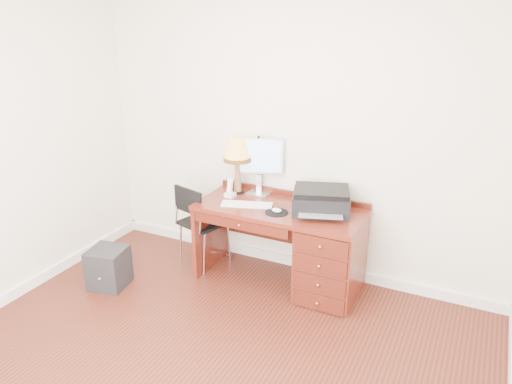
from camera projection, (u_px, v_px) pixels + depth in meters
The scene contains 12 objects.
ground at pixel (200, 373), 3.54m from camera, with size 4.00×4.00×0.00m, color #3B150D.
room_shell at pixel (241, 319), 4.05m from camera, with size 4.00×4.00×4.00m.
desk at pixel (312, 248), 4.44m from camera, with size 1.50×0.67×0.75m.
monitor at pixel (259, 159), 4.66m from camera, with size 0.46×0.23×0.54m.
keyboard at pixel (247, 204), 4.49m from camera, with size 0.46×0.13×0.02m, color white.
mouse_pad at pixel (277, 211), 4.33m from camera, with size 0.20×0.20×0.04m.
printer at pixel (321, 200), 4.32m from camera, with size 0.58×0.51×0.22m.
leg_lamp at pixel (237, 153), 4.66m from camera, with size 0.26×0.26×0.54m.
phone at pixel (230, 191), 4.68m from camera, with size 0.09×0.09×0.18m.
pen_cup at pixel (304, 198), 4.54m from camera, with size 0.07×0.07×0.09m, color black.
chair at pixel (200, 218), 4.82m from camera, with size 0.49×0.49×0.84m.
equipment_box at pixel (109, 267), 4.58m from camera, with size 0.32×0.32×0.37m, color black.
Camera 1 is at (1.61, -2.39, 2.45)m, focal length 35.00 mm.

